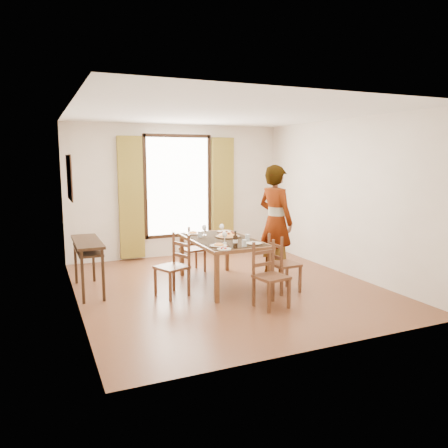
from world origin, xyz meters
name	(u,v)px	position (x,y,z in m)	size (l,w,h in m)	color
ground	(226,287)	(0.00, 0.00, 0.00)	(5.00, 5.00, 0.00)	#512619
room_shell	(223,189)	(0.00, 0.13, 1.54)	(4.60, 5.10, 2.74)	silver
console_table	(87,248)	(-2.03, 0.60, 0.68)	(0.38, 1.20, 0.80)	black
dining_table	(222,243)	(-0.01, 0.12, 0.69)	(0.97, 1.69, 0.76)	brown
chair_west	(174,267)	(-0.89, -0.10, 0.43)	(0.53, 0.53, 0.92)	brown
chair_north	(193,250)	(-0.16, 1.09, 0.39)	(0.43, 0.43, 0.85)	brown
chair_south	(270,277)	(0.17, -1.10, 0.42)	(0.46, 0.46, 0.90)	brown
chair_east	(283,265)	(0.69, -0.58, 0.42)	(0.42, 0.42, 0.89)	brown
man	(275,221)	(1.02, 0.23, 0.96)	(0.65, 0.81, 1.92)	gray
plate_sw	(219,245)	(-0.30, -0.42, 0.78)	(0.27, 0.27, 0.05)	silver
plate_se	(254,242)	(0.25, -0.46, 0.78)	(0.27, 0.27, 0.05)	silver
plate_nw	(193,232)	(-0.30, 0.71, 0.78)	(0.27, 0.27, 0.05)	silver
plate_ne	(224,231)	(0.26, 0.67, 0.78)	(0.27, 0.27, 0.05)	silver
pasta_platter	(228,234)	(0.11, 0.20, 0.81)	(0.40, 0.40, 0.10)	orange
caprese_plate	(224,248)	(-0.31, -0.65, 0.78)	(0.20, 0.20, 0.04)	silver
wine_glass_a	(225,237)	(-0.13, -0.24, 0.85)	(0.08, 0.08, 0.18)	white
wine_glass_b	(222,229)	(0.13, 0.47, 0.85)	(0.08, 0.08, 0.18)	white
wine_glass_c	(204,230)	(-0.17, 0.52, 0.85)	(0.08, 0.08, 0.18)	white
tumbler_a	(247,238)	(0.28, -0.19, 0.81)	(0.07, 0.07, 0.10)	silver
tumbler_b	(200,234)	(-0.29, 0.39, 0.81)	(0.07, 0.07, 0.10)	silver
tumbler_c	(244,243)	(0.04, -0.57, 0.81)	(0.07, 0.07, 0.10)	silver
wine_bottle	(235,239)	(-0.12, -0.61, 0.88)	(0.07, 0.07, 0.25)	black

